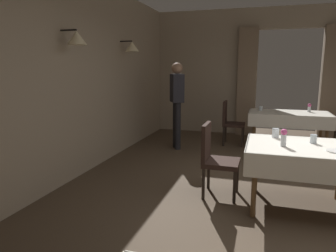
{
  "coord_description": "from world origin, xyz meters",
  "views": [
    {
      "loc": [
        -0.52,
        -3.67,
        1.61
      ],
      "look_at": [
        -1.7,
        0.15,
        0.87
      ],
      "focal_mm": 33.25,
      "sensor_mm": 36.0,
      "label": 1
    }
  ],
  "objects_px": {
    "chair_far_left": "(230,121)",
    "flower_vase_far": "(309,107)",
    "flower_vase_mid": "(284,137)",
    "plate_mid_b": "(336,151)",
    "dining_table_mid": "(302,153)",
    "chair_mid_left": "(215,156)",
    "glass_mid_d": "(276,133)",
    "glass_far_b": "(261,108)",
    "person_waiter_by_doorway": "(177,98)",
    "dining_table_far": "(289,117)",
    "glass_mid_c": "(313,139)"
  },
  "relations": [
    {
      "from": "glass_far_b",
      "to": "dining_table_mid",
      "type": "bearing_deg",
      "value": -80.48
    },
    {
      "from": "glass_far_b",
      "to": "glass_mid_c",
      "type": "bearing_deg",
      "value": -77.32
    },
    {
      "from": "chair_far_left",
      "to": "dining_table_mid",
      "type": "bearing_deg",
      "value": -69.16
    },
    {
      "from": "chair_mid_left",
      "to": "flower_vase_mid",
      "type": "xyz_separation_m",
      "value": [
        0.79,
        -0.19,
        0.34
      ]
    },
    {
      "from": "glass_far_b",
      "to": "person_waiter_by_doorway",
      "type": "height_order",
      "value": "person_waiter_by_doorway"
    },
    {
      "from": "dining_table_mid",
      "to": "dining_table_far",
      "type": "height_order",
      "value": "same"
    },
    {
      "from": "dining_table_far",
      "to": "plate_mid_b",
      "type": "bearing_deg",
      "value": -85.22
    },
    {
      "from": "dining_table_far",
      "to": "glass_far_b",
      "type": "bearing_deg",
      "value": 170.32
    },
    {
      "from": "chair_mid_left",
      "to": "glass_mid_d",
      "type": "bearing_deg",
      "value": 19.62
    },
    {
      "from": "dining_table_mid",
      "to": "glass_mid_d",
      "type": "xyz_separation_m",
      "value": [
        -0.28,
        0.34,
        0.15
      ]
    },
    {
      "from": "flower_vase_mid",
      "to": "glass_far_b",
      "type": "bearing_deg",
      "value": 95.31
    },
    {
      "from": "plate_mid_b",
      "to": "flower_vase_far",
      "type": "xyz_separation_m",
      "value": [
        0.13,
        3.19,
        0.09
      ]
    },
    {
      "from": "dining_table_far",
      "to": "flower_vase_far",
      "type": "relative_size",
      "value": 9.14
    },
    {
      "from": "glass_mid_d",
      "to": "glass_far_b",
      "type": "distance_m",
      "value": 2.6
    },
    {
      "from": "chair_far_left",
      "to": "glass_mid_d",
      "type": "bearing_deg",
      "value": -72.17
    },
    {
      "from": "flower_vase_mid",
      "to": "person_waiter_by_doorway",
      "type": "xyz_separation_m",
      "value": [
        -1.89,
        2.34,
        0.17
      ]
    },
    {
      "from": "chair_mid_left",
      "to": "glass_far_b",
      "type": "relative_size",
      "value": 9.76
    },
    {
      "from": "glass_far_b",
      "to": "person_waiter_by_doorway",
      "type": "xyz_separation_m",
      "value": [
        -1.61,
        -0.7,
        0.23
      ]
    },
    {
      "from": "flower_vase_mid",
      "to": "plate_mid_b",
      "type": "xyz_separation_m",
      "value": [
        0.52,
        -0.08,
        -0.1
      ]
    },
    {
      "from": "chair_mid_left",
      "to": "dining_table_far",
      "type": "bearing_deg",
      "value": 69.06
    },
    {
      "from": "glass_mid_c",
      "to": "glass_mid_d",
      "type": "xyz_separation_m",
      "value": [
        -0.41,
        0.19,
        0.01
      ]
    },
    {
      "from": "chair_far_left",
      "to": "flower_vase_far",
      "type": "relative_size",
      "value": 5.51
    },
    {
      "from": "dining_table_mid",
      "to": "dining_table_far",
      "type": "distance_m",
      "value": 2.84
    },
    {
      "from": "flower_vase_far",
      "to": "glass_far_b",
      "type": "bearing_deg",
      "value": -175.79
    },
    {
      "from": "plate_mid_b",
      "to": "glass_mid_c",
      "type": "distance_m",
      "value": 0.38
    },
    {
      "from": "dining_table_mid",
      "to": "flower_vase_mid",
      "type": "distance_m",
      "value": 0.31
    },
    {
      "from": "chair_far_left",
      "to": "glass_mid_c",
      "type": "height_order",
      "value": "chair_far_left"
    },
    {
      "from": "glass_mid_d",
      "to": "plate_mid_b",
      "type": "bearing_deg",
      "value": -41.66
    },
    {
      "from": "dining_table_far",
      "to": "plate_mid_b",
      "type": "height_order",
      "value": "plate_mid_b"
    },
    {
      "from": "flower_vase_far",
      "to": "glass_far_b",
      "type": "height_order",
      "value": "flower_vase_far"
    },
    {
      "from": "dining_table_far",
      "to": "glass_far_b",
      "type": "relative_size",
      "value": 16.19
    },
    {
      "from": "glass_mid_c",
      "to": "glass_far_b",
      "type": "bearing_deg",
      "value": 102.68
    },
    {
      "from": "plate_mid_b",
      "to": "dining_table_mid",
      "type": "bearing_deg",
      "value": 149.42
    },
    {
      "from": "person_waiter_by_doorway",
      "to": "glass_far_b",
      "type": "bearing_deg",
      "value": 23.49
    },
    {
      "from": "chair_mid_left",
      "to": "chair_far_left",
      "type": "relative_size",
      "value": 1.0
    },
    {
      "from": "glass_mid_c",
      "to": "person_waiter_by_doorway",
      "type": "relative_size",
      "value": 0.06
    },
    {
      "from": "glass_mid_d",
      "to": "person_waiter_by_doorway",
      "type": "xyz_separation_m",
      "value": [
        -1.82,
        1.89,
        0.22
      ]
    },
    {
      "from": "plate_mid_b",
      "to": "glass_far_b",
      "type": "xyz_separation_m",
      "value": [
        -0.8,
        3.12,
        0.04
      ]
    },
    {
      "from": "dining_table_mid",
      "to": "plate_mid_b",
      "type": "relative_size",
      "value": 6.3
    },
    {
      "from": "flower_vase_mid",
      "to": "chair_far_left",
      "type": "bearing_deg",
      "value": 106.57
    },
    {
      "from": "glass_mid_c",
      "to": "glass_far_b",
      "type": "distance_m",
      "value": 2.85
    },
    {
      "from": "dining_table_far",
      "to": "glass_mid_c",
      "type": "bearing_deg",
      "value": -88.35
    },
    {
      "from": "dining_table_far",
      "to": "chair_mid_left",
      "type": "height_order",
      "value": "chair_mid_left"
    },
    {
      "from": "chair_far_left",
      "to": "plate_mid_b",
      "type": "height_order",
      "value": "chair_far_left"
    },
    {
      "from": "dining_table_far",
      "to": "chair_far_left",
      "type": "xyz_separation_m",
      "value": [
        -1.16,
        0.05,
        -0.15
      ]
    },
    {
      "from": "glass_mid_c",
      "to": "flower_vase_far",
      "type": "relative_size",
      "value": 0.61
    },
    {
      "from": "plate_mid_b",
      "to": "glass_mid_d",
      "type": "distance_m",
      "value": 0.79
    },
    {
      "from": "glass_mid_c",
      "to": "glass_far_b",
      "type": "height_order",
      "value": "glass_mid_c"
    },
    {
      "from": "dining_table_mid",
      "to": "person_waiter_by_doorway",
      "type": "relative_size",
      "value": 0.71
    },
    {
      "from": "chair_far_left",
      "to": "flower_vase_far",
      "type": "height_order",
      "value": "chair_far_left"
    }
  ]
}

